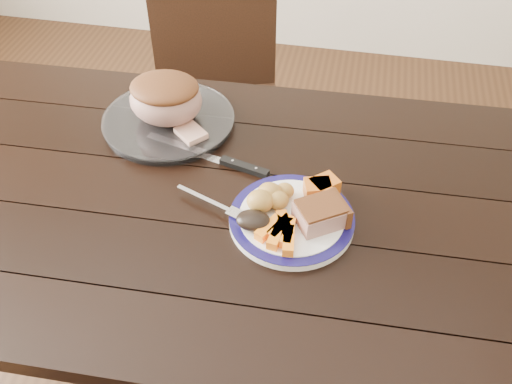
% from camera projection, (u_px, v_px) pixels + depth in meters
% --- Properties ---
extents(ground, '(4.00, 4.00, 0.00)m').
position_uv_depth(ground, '(232.00, 370.00, 1.76)').
color(ground, '#472B16').
rests_on(ground, ground).
extents(dining_table, '(1.63, 0.95, 0.75)m').
position_uv_depth(dining_table, '(224.00, 226.00, 1.31)').
color(dining_table, black).
rests_on(dining_table, ground).
extents(chair_far, '(0.54, 0.55, 0.93)m').
position_uv_depth(chair_far, '(219.00, 89.00, 1.95)').
color(chair_far, black).
rests_on(chair_far, ground).
extents(dinner_plate, '(0.26, 0.26, 0.02)m').
position_uv_depth(dinner_plate, '(292.00, 220.00, 1.18)').
color(dinner_plate, white).
rests_on(dinner_plate, dining_table).
extents(plate_rim, '(0.26, 0.26, 0.02)m').
position_uv_depth(plate_rim, '(292.00, 217.00, 1.18)').
color(plate_rim, '#120D45').
rests_on(plate_rim, dinner_plate).
extents(serving_platter, '(0.32, 0.32, 0.02)m').
position_uv_depth(serving_platter, '(169.00, 122.00, 1.43)').
color(serving_platter, white).
rests_on(serving_platter, dining_table).
extents(pork_slice, '(0.12, 0.11, 0.04)m').
position_uv_depth(pork_slice, '(320.00, 214.00, 1.15)').
color(pork_slice, '#AC7769').
rests_on(pork_slice, dinner_plate).
extents(roasted_potatoes, '(0.09, 0.09, 0.05)m').
position_uv_depth(roasted_potatoes, '(270.00, 197.00, 1.18)').
color(roasted_potatoes, gold).
rests_on(roasted_potatoes, dinner_plate).
extents(carrot_batons, '(0.08, 0.11, 0.02)m').
position_uv_depth(carrot_batons, '(281.00, 232.00, 1.13)').
color(carrot_batons, orange).
rests_on(carrot_batons, dinner_plate).
extents(pumpkin_wedges, '(0.08, 0.08, 0.04)m').
position_uv_depth(pumpkin_wedges, '(321.00, 188.00, 1.21)').
color(pumpkin_wedges, orange).
rests_on(pumpkin_wedges, dinner_plate).
extents(dark_mushroom, '(0.07, 0.05, 0.03)m').
position_uv_depth(dark_mushroom, '(253.00, 220.00, 1.14)').
color(dark_mushroom, black).
rests_on(dark_mushroom, dinner_plate).
extents(fork, '(0.17, 0.08, 0.00)m').
position_uv_depth(fork, '(217.00, 205.00, 1.20)').
color(fork, silver).
rests_on(fork, dinner_plate).
extents(roast_joint, '(0.18, 0.15, 0.12)m').
position_uv_depth(roast_joint, '(166.00, 100.00, 1.38)').
color(roast_joint, '#A77466').
rests_on(roast_joint, serving_platter).
extents(cut_slice, '(0.09, 0.09, 0.02)m').
position_uv_depth(cut_slice, '(191.00, 134.00, 1.36)').
color(cut_slice, tan).
rests_on(cut_slice, serving_platter).
extents(carving_knife, '(0.32, 0.10, 0.01)m').
position_uv_depth(carving_knife, '(229.00, 163.00, 1.32)').
color(carving_knife, silver).
rests_on(carving_knife, dining_table).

